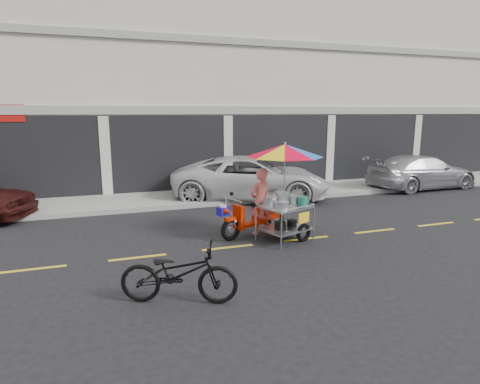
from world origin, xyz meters
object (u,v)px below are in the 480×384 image
object	(u,v)px
silver_pickup	(422,172)
near_bicycle	(179,273)
white_pickup	(251,178)
food_vendor_rig	(275,178)

from	to	relation	value
silver_pickup	near_bicycle	world-z (taller)	silver_pickup
white_pickup	food_vendor_rig	size ratio (longest dim) A/B	1.98
near_bicycle	food_vendor_rig	xyz separation A→B (m)	(2.84, 2.67, 0.98)
white_pickup	near_bicycle	world-z (taller)	white_pickup
silver_pickup	food_vendor_rig	xyz separation A→B (m)	(-8.18, -4.03, 0.81)
food_vendor_rig	white_pickup	bearing A→B (deg)	57.63
near_bicycle	food_vendor_rig	distance (m)	4.02
white_pickup	silver_pickup	size ratio (longest dim) A/B	1.17
food_vendor_rig	near_bicycle	bearing A→B (deg)	-156.30
white_pickup	silver_pickup	bearing A→B (deg)	-70.71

